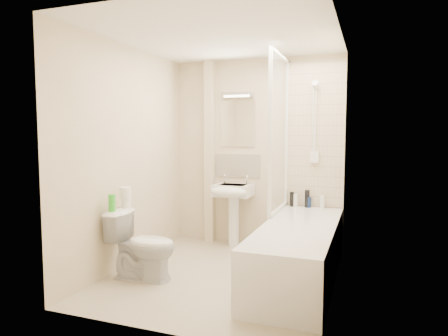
% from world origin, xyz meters
% --- Properties ---
extents(floor, '(2.50, 2.50, 0.00)m').
position_xyz_m(floor, '(0.00, 0.00, 0.00)').
color(floor, beige).
rests_on(floor, ground).
extents(wall_back, '(2.20, 0.02, 2.40)m').
position_xyz_m(wall_back, '(0.00, 1.25, 1.20)').
color(wall_back, beige).
rests_on(wall_back, ground).
extents(wall_left, '(0.02, 2.50, 2.40)m').
position_xyz_m(wall_left, '(-1.10, 0.00, 1.20)').
color(wall_left, beige).
rests_on(wall_left, ground).
extents(wall_right, '(0.02, 2.50, 2.40)m').
position_xyz_m(wall_right, '(1.10, 0.00, 1.20)').
color(wall_right, beige).
rests_on(wall_right, ground).
extents(ceiling, '(2.20, 2.50, 0.02)m').
position_xyz_m(ceiling, '(0.00, 0.00, 2.40)').
color(ceiling, white).
rests_on(ceiling, wall_back).
extents(tile_back, '(0.70, 0.01, 1.75)m').
position_xyz_m(tile_back, '(0.75, 1.24, 1.42)').
color(tile_back, beige).
rests_on(tile_back, wall_back).
extents(tile_right, '(0.01, 2.10, 1.75)m').
position_xyz_m(tile_right, '(1.09, 0.17, 1.42)').
color(tile_right, beige).
rests_on(tile_right, wall_right).
extents(pipe_boxing, '(0.12, 0.12, 2.40)m').
position_xyz_m(pipe_boxing, '(-0.62, 1.19, 1.20)').
color(pipe_boxing, beige).
rests_on(pipe_boxing, ground).
extents(splashback, '(0.60, 0.02, 0.30)m').
position_xyz_m(splashback, '(-0.24, 1.24, 1.03)').
color(splashback, beige).
rests_on(splashback, wall_back).
extents(mirror, '(0.46, 0.01, 0.60)m').
position_xyz_m(mirror, '(-0.24, 1.24, 1.58)').
color(mirror, white).
rests_on(mirror, wall_back).
extents(strip_light, '(0.42, 0.07, 0.07)m').
position_xyz_m(strip_light, '(-0.24, 1.22, 1.95)').
color(strip_light, silver).
rests_on(strip_light, wall_back).
extents(bathtub, '(0.70, 2.10, 0.55)m').
position_xyz_m(bathtub, '(0.75, 0.17, 0.29)').
color(bathtub, white).
rests_on(bathtub, ground).
extents(shower_screen, '(0.04, 0.92, 1.80)m').
position_xyz_m(shower_screen, '(0.40, 0.80, 1.45)').
color(shower_screen, white).
rests_on(shower_screen, bathtub).
extents(shower_fixture, '(0.10, 0.16, 0.99)m').
position_xyz_m(shower_fixture, '(0.75, 1.19, 1.55)').
color(shower_fixture, white).
rests_on(shower_fixture, wall_back).
extents(pedestal_sink, '(0.47, 0.45, 0.92)m').
position_xyz_m(pedestal_sink, '(-0.24, 1.01, 0.64)').
color(pedestal_sink, white).
rests_on(pedestal_sink, ground).
extents(bottle_black_a, '(0.05, 0.05, 0.18)m').
position_xyz_m(bottle_black_a, '(0.49, 1.16, 0.64)').
color(bottle_black_a, black).
rests_on(bottle_black_a, bathtub).
extents(bottle_white_a, '(0.06, 0.06, 0.15)m').
position_xyz_m(bottle_white_a, '(0.54, 1.16, 0.63)').
color(bottle_white_a, white).
rests_on(bottle_white_a, bathtub).
extents(bottle_black_b, '(0.06, 0.06, 0.21)m').
position_xyz_m(bottle_black_b, '(0.68, 1.16, 0.66)').
color(bottle_black_b, black).
rests_on(bottle_black_b, bathtub).
extents(bottle_blue, '(0.06, 0.06, 0.13)m').
position_xyz_m(bottle_blue, '(0.70, 1.16, 0.61)').
color(bottle_blue, navy).
rests_on(bottle_blue, bathtub).
extents(bottle_white_b, '(0.06, 0.06, 0.16)m').
position_xyz_m(bottle_white_b, '(0.86, 1.16, 0.63)').
color(bottle_white_b, white).
rests_on(bottle_white_b, bathtub).
extents(toilet, '(0.45, 0.71, 0.69)m').
position_xyz_m(toilet, '(-0.72, -0.35, 0.34)').
color(toilet, white).
rests_on(toilet, ground).
extents(toilet_roll_lower, '(0.10, 0.10, 0.11)m').
position_xyz_m(toilet_roll_lower, '(-0.97, -0.24, 0.74)').
color(toilet_roll_lower, white).
rests_on(toilet_roll_lower, toilet).
extents(toilet_roll_upper, '(0.12, 0.12, 0.10)m').
position_xyz_m(toilet_roll_upper, '(-0.97, -0.26, 0.85)').
color(toilet_roll_upper, white).
rests_on(toilet_roll_upper, toilet_roll_lower).
extents(green_bottle, '(0.07, 0.07, 0.17)m').
position_xyz_m(green_bottle, '(-0.98, -0.47, 0.77)').
color(green_bottle, green).
rests_on(green_bottle, toilet).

